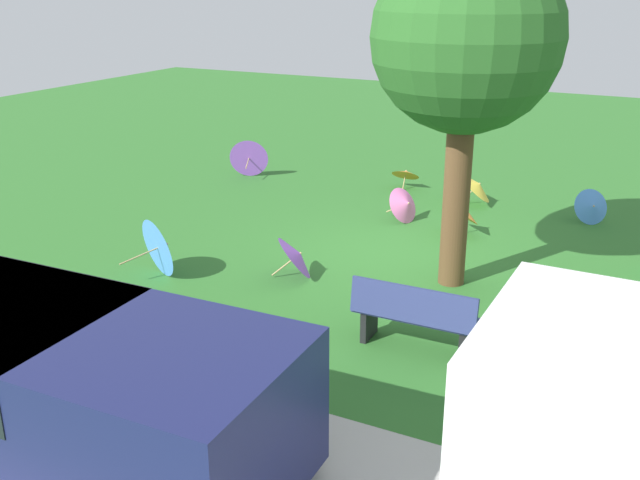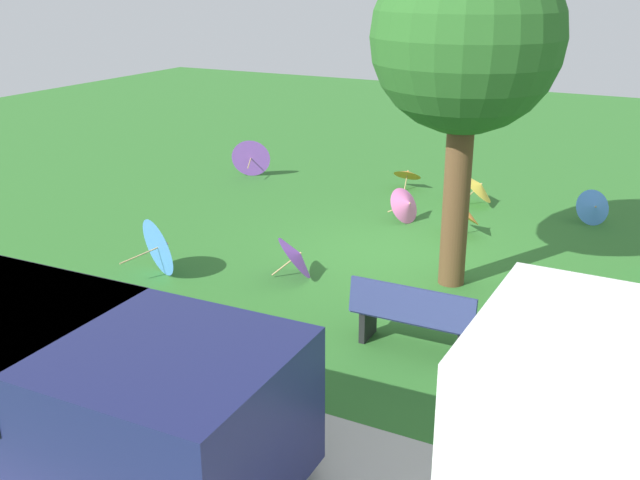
# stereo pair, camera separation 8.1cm
# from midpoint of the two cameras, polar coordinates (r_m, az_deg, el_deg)

# --- Properties ---
(ground) EXTENTS (40.00, 40.00, 0.00)m
(ground) POSITION_cam_midpoint_polar(r_m,az_deg,el_deg) (12.26, 6.60, -1.46)
(ground) COLOR #2D6B28
(van_dark) EXTENTS (4.64, 2.22, 1.53)m
(van_dark) POSITION_cam_midpoint_polar(r_m,az_deg,el_deg) (7.43, -20.37, -9.82)
(van_dark) COLOR #191E4C
(van_dark) RESTS_ON ground
(park_bench) EXTENTS (1.60, 0.50, 0.90)m
(park_bench) POSITION_cam_midpoint_polar(r_m,az_deg,el_deg) (9.18, 7.54, -5.92)
(park_bench) COLOR navy
(park_bench) RESTS_ON ground
(shade_tree) EXTENTS (2.67, 2.67, 4.98)m
(shade_tree) POSITION_cam_midpoint_polar(r_m,az_deg,el_deg) (10.58, 11.53, 14.95)
(shade_tree) COLOR brown
(shade_tree) RESTS_ON ground
(parasol_orange_0) EXTENTS (0.95, 0.94, 0.71)m
(parasol_orange_0) POSITION_cam_midpoint_polar(r_m,az_deg,el_deg) (13.39, 11.29, 2.18)
(parasol_orange_0) COLOR tan
(parasol_orange_0) RESTS_ON ground
(parasol_purple_0) EXTENTS (0.95, 0.88, 0.91)m
(parasol_purple_0) POSITION_cam_midpoint_polar(r_m,az_deg,el_deg) (17.23, -5.21, 6.44)
(parasol_purple_0) COLOR tan
(parasol_purple_0) RESTS_ON ground
(parasol_pink_0) EXTENTS (0.77, 0.81, 0.70)m
(parasol_pink_0) POSITION_cam_midpoint_polar(r_m,az_deg,el_deg) (13.99, 6.91, 2.75)
(parasol_pink_0) COLOR tan
(parasol_pink_0) RESTS_ON ground
(parasol_orange_1) EXTENTS (0.65, 0.62, 0.54)m
(parasol_orange_1) POSITION_cam_midpoint_polar(r_m,az_deg,el_deg) (16.27, 6.95, 5.15)
(parasol_orange_1) COLOR tan
(parasol_orange_1) RESTS_ON ground
(parasol_yellow_0) EXTENTS (0.88, 0.95, 0.73)m
(parasol_yellow_0) POSITION_cam_midpoint_polar(r_m,az_deg,el_deg) (15.23, 12.37, 4.10)
(parasol_yellow_0) COLOR tan
(parasol_yellow_0) RESTS_ON ground
(parasol_blue_2) EXTENTS (1.00, 1.01, 0.96)m
(parasol_blue_2) POSITION_cam_midpoint_polar(r_m,az_deg,el_deg) (11.64, -11.92, -0.43)
(parasol_blue_2) COLOR tan
(parasol_blue_2) RESTS_ON ground
(parasol_blue_3) EXTENTS (0.77, 0.73, 0.67)m
(parasol_blue_3) POSITION_cam_midpoint_polar(r_m,az_deg,el_deg) (14.73, 20.63, 2.40)
(parasol_blue_3) COLOR tan
(parasol_blue_3) RESTS_ON ground
(parasol_purple_1) EXTENTS (0.92, 0.98, 0.70)m
(parasol_purple_1) POSITION_cam_midpoint_polar(r_m,az_deg,el_deg) (11.36, -1.56, -1.22)
(parasol_purple_1) COLOR tan
(parasol_purple_1) RESTS_ON ground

